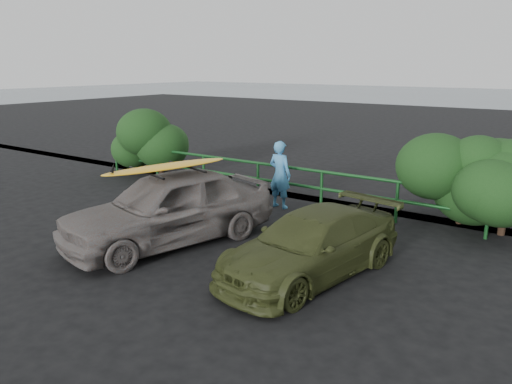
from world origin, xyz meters
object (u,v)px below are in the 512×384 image
guardrail (288,185)px  man (280,175)px  sedan (169,207)px  surfboard (167,166)px  olive_vehicle (311,245)px

guardrail → man: man is taller
sedan → man: bearing=98.1°
sedan → surfboard: 0.87m
sedan → olive_vehicle: (3.26, 0.22, -0.20)m
sedan → olive_vehicle: 3.27m
sedan → guardrail: bearing=99.2°
olive_vehicle → man: bearing=139.9°
man → sedan: bearing=86.9°
guardrail → sedan: bearing=-96.2°
sedan → olive_vehicle: size_ratio=1.15×
olive_vehicle → surfboard: bearing=-165.7°
sedan → man: size_ratio=2.58×
sedan → surfboard: (0.00, 0.00, 0.87)m
guardrail → man: (0.02, -0.46, 0.37)m
guardrail → sedan: 4.10m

